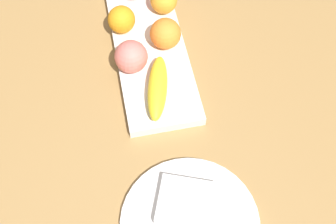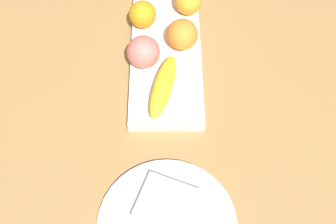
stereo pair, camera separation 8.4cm
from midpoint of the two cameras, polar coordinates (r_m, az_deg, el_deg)
ground_plane at (r=1.00m, az=-4.80°, el=7.65°), size 2.40×2.40×0.00m
fruit_tray at (r=1.00m, az=-4.85°, el=8.68°), size 0.45×0.16×0.02m
banana at (r=0.89m, az=-4.11°, el=3.07°), size 0.17×0.08×0.04m
orange_near_apple at (r=1.00m, az=-8.67°, el=11.92°), size 0.06×0.06×0.06m
orange_near_banana at (r=0.96m, az=-2.86°, el=10.07°), size 0.07×0.07×0.07m
orange_center at (r=1.04m, az=-2.97°, el=14.51°), size 0.06×0.06×0.06m
peach at (r=0.92m, az=-7.57°, el=7.12°), size 0.07×0.07×0.07m
dinner_plate at (r=0.80m, az=-0.02°, el=-14.77°), size 0.25×0.25×0.01m
folded_napkin at (r=0.80m, az=-0.48°, el=-12.29°), size 0.12×0.13×0.02m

